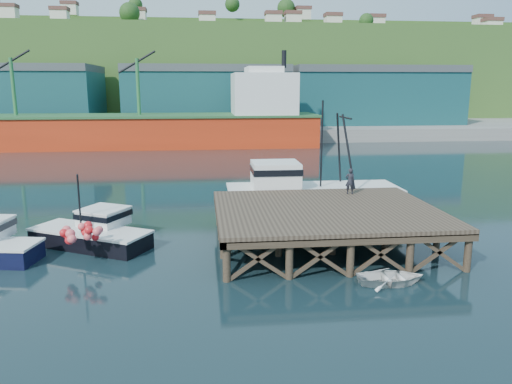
{
  "coord_description": "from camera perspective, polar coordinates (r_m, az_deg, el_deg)",
  "views": [
    {
      "loc": [
        -1.2,
        -25.89,
        8.61
      ],
      "look_at": [
        1.86,
        2.0,
        2.67
      ],
      "focal_mm": 35.0,
      "sensor_mm": 36.0,
      "label": 1
    }
  ],
  "objects": [
    {
      "name": "warehouse_mid",
      "position": [
        90.92,
        -5.6,
        10.58
      ],
      "size": [
        28.0,
        16.0,
        9.0
      ],
      "primitive_type": "cube",
      "color": "#17494C",
      "rests_on": "far_quay"
    },
    {
      "name": "trawler",
      "position": [
        33.91,
        6.1,
        -0.05
      ],
      "size": [
        11.58,
        4.21,
        7.73
      ],
      "rotation": [
        0.0,
        0.0,
        -0.01
      ],
      "color": "beige",
      "rests_on": "ground"
    },
    {
      "name": "ground",
      "position": [
        27.31,
        -3.44,
        -6.44
      ],
      "size": [
        300.0,
        300.0,
        0.0
      ],
      "primitive_type": "plane",
      "color": "black",
      "rests_on": "ground"
    },
    {
      "name": "hillside",
      "position": [
        125.92,
        -5.87,
        12.99
      ],
      "size": [
        220.0,
        50.0,
        22.0
      ],
      "primitive_type": "cube",
      "color": "#2D511E",
      "rests_on": "ground"
    },
    {
      "name": "boat_black",
      "position": [
        28.96,
        -18.03,
        -4.37
      ],
      "size": [
        7.05,
        6.02,
        4.13
      ],
      "rotation": [
        0.0,
        0.0,
        -0.5
      ],
      "color": "black",
      "rests_on": "ground"
    },
    {
      "name": "wharf",
      "position": [
        27.39,
        8.1,
        -2.26
      ],
      "size": [
        12.0,
        10.0,
        2.62
      ],
      "color": "brown",
      "rests_on": "ground"
    },
    {
      "name": "dinghy",
      "position": [
        23.24,
        15.15,
        -9.4
      ],
      "size": [
        3.06,
        2.23,
        0.62
      ],
      "primitive_type": "imported",
      "rotation": [
        0.0,
        0.0,
        1.54
      ],
      "color": "white",
      "rests_on": "ground"
    },
    {
      "name": "dockworker",
      "position": [
        31.12,
        10.7,
        1.22
      ],
      "size": [
        0.64,
        0.47,
        1.6
      ],
      "primitive_type": "imported",
      "rotation": [
        0.0,
        0.0,
        2.99
      ],
      "color": "black",
      "rests_on": "wharf"
    },
    {
      "name": "cargo_ship",
      "position": [
        74.43,
        -11.95,
        7.63
      ],
      "size": [
        55.5,
        10.0,
        13.75
      ],
      "color": "red",
      "rests_on": "ground"
    },
    {
      "name": "warehouse_left",
      "position": [
        96.99,
        -27.05,
        9.44
      ],
      "size": [
        32.0,
        16.0,
        9.0
      ],
      "primitive_type": "cube",
      "color": "#17494C",
      "rests_on": "far_quay"
    },
    {
      "name": "warehouse_right",
      "position": [
        96.12,
        12.9,
        10.41
      ],
      "size": [
        30.0,
        16.0,
        9.0
      ],
      "primitive_type": "cube",
      "color": "#17494C",
      "rests_on": "far_quay"
    },
    {
      "name": "far_quay",
      "position": [
        96.2,
        -5.57,
        7.37
      ],
      "size": [
        160.0,
        40.0,
        2.0
      ],
      "primitive_type": "cube",
      "color": "gray",
      "rests_on": "ground"
    }
  ]
}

